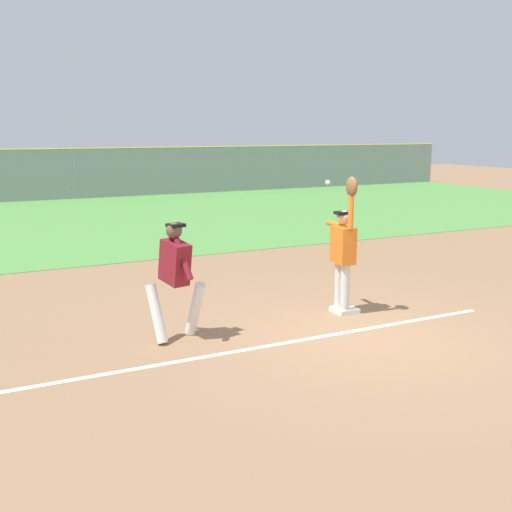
% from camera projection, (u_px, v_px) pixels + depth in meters
% --- Properties ---
extents(ground_plane, '(70.35, 70.35, 0.00)m').
position_uv_depth(ground_plane, '(363.00, 336.00, 9.24)').
color(ground_plane, '#936D4C').
extents(outfield_grass, '(40.58, 14.33, 0.01)m').
position_uv_depth(outfield_grass, '(119.00, 219.00, 21.38)').
color(outfield_grass, '#549342').
rests_on(outfield_grass, ground_plane).
extents(chalk_foul_line, '(12.00, 0.13, 0.01)m').
position_uv_depth(chalk_foul_line, '(124.00, 371.00, 7.92)').
color(chalk_foul_line, white).
rests_on(chalk_foul_line, ground_plane).
extents(first_base, '(0.38, 0.38, 0.08)m').
position_uv_depth(first_base, '(344.00, 310.00, 10.47)').
color(first_base, white).
rests_on(first_base, ground_plane).
extents(fielder, '(0.30, 0.90, 2.28)m').
position_uv_depth(fielder, '(344.00, 247.00, 10.21)').
color(fielder, silver).
rests_on(fielder, ground_plane).
extents(runner, '(0.83, 0.84, 1.72)m').
position_uv_depth(runner, '(175.00, 273.00, 8.92)').
color(runner, white).
rests_on(runner, ground_plane).
extents(baseball, '(0.07, 0.07, 0.07)m').
position_uv_depth(baseball, '(328.00, 182.00, 9.85)').
color(baseball, white).
extents(outfield_fence, '(40.66, 0.08, 2.22)m').
position_uv_depth(outfield_fence, '(75.00, 174.00, 27.42)').
color(outfield_fence, '#93999E').
rests_on(outfield_fence, ground_plane).
extents(parked_car_white, '(4.53, 2.39, 1.25)m').
position_uv_depth(parked_car_white, '(78.00, 177.00, 31.35)').
color(parked_car_white, white).
rests_on(parked_car_white, ground_plane).
extents(parked_car_red, '(4.40, 2.13, 1.25)m').
position_uv_depth(parked_car_red, '(184.00, 173.00, 34.15)').
color(parked_car_red, '#B21E1E').
rests_on(parked_car_red, ground_plane).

